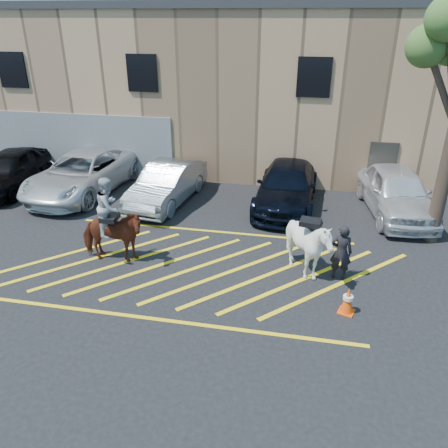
% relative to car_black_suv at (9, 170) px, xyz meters
% --- Properties ---
extents(ground, '(90.00, 90.00, 0.00)m').
position_rel_car_black_suv_xyz_m(ground, '(9.38, -4.59, -0.82)').
color(ground, black).
rests_on(ground, ground).
extents(car_black_suv, '(2.53, 5.04, 1.65)m').
position_rel_car_black_suv_xyz_m(car_black_suv, '(0.00, 0.00, 0.00)').
color(car_black_suv, black).
rests_on(car_black_suv, ground).
extents(car_white_pickup, '(3.35, 6.22, 1.66)m').
position_rel_car_black_suv_xyz_m(car_white_pickup, '(3.26, 0.23, 0.01)').
color(car_white_pickup, silver).
rests_on(car_white_pickup, ground).
extents(car_silver_sedan, '(2.22, 4.86, 1.54)m').
position_rel_car_black_suv_xyz_m(car_silver_sedan, '(7.05, -0.17, -0.05)').
color(car_silver_sedan, gray).
rests_on(car_silver_sedan, ground).
extents(car_blue_suv, '(2.40, 5.47, 1.56)m').
position_rel_car_black_suv_xyz_m(car_blue_suv, '(11.70, 0.51, -0.04)').
color(car_blue_suv, black).
rests_on(car_blue_suv, ground).
extents(car_white_suv, '(2.74, 5.34, 1.74)m').
position_rel_car_black_suv_xyz_m(car_white_suv, '(15.73, 0.45, 0.05)').
color(car_white_suv, silver).
rests_on(car_white_suv, ground).
extents(handler, '(0.63, 0.43, 1.64)m').
position_rel_car_black_suv_xyz_m(handler, '(13.53, -4.56, -0.00)').
color(handler, black).
rests_on(handler, ground).
extents(warehouse, '(32.42, 10.20, 7.30)m').
position_rel_car_black_suv_xyz_m(warehouse, '(9.37, 7.40, 2.83)').
color(warehouse, tan).
rests_on(warehouse, ground).
extents(hatching_zone, '(12.60, 5.12, 0.01)m').
position_rel_car_black_suv_xyz_m(hatching_zone, '(9.38, -4.89, -0.82)').
color(hatching_zone, yellow).
rests_on(hatching_zone, ground).
extents(mounted_bay, '(2.08, 1.04, 2.68)m').
position_rel_car_black_suv_xyz_m(mounted_bay, '(6.89, -4.92, 0.26)').
color(mounted_bay, maroon).
rests_on(mounted_bay, ground).
extents(saddled_white, '(1.76, 1.92, 1.88)m').
position_rel_car_black_suv_xyz_m(saddled_white, '(12.62, -4.60, 0.12)').
color(saddled_white, silver).
rests_on(saddled_white, ground).
extents(traffic_cone, '(0.48, 0.48, 0.73)m').
position_rel_car_black_suv_xyz_m(traffic_cone, '(13.67, -6.18, -0.46)').
color(traffic_cone, '#F8480A').
rests_on(traffic_cone, ground).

